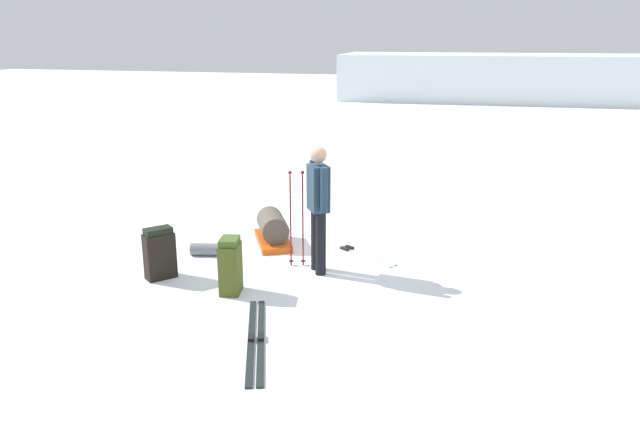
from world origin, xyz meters
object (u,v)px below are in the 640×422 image
object	(u,v)px
skier_standing	(318,203)
backpack_bright	(230,266)
ski_pair_far	(347,249)
sleeping_mat_rolled	(210,249)
backpack_large_dark	(160,254)
ski_poles_planted_near	(297,214)
gear_sled	(273,229)
ski_pair_near	(256,339)

from	to	relation	value
skier_standing	backpack_bright	world-z (taller)	skier_standing
ski_pair_far	backpack_bright	distance (m)	2.16
backpack_bright	sleeping_mat_rolled	xyz separation A→B (m)	(-0.81, 1.13, -0.25)
backpack_large_dark	backpack_bright	xyz separation A→B (m)	(1.07, -0.19, 0.01)
ski_poles_planted_near	gear_sled	bearing A→B (deg)	128.98
backpack_bright	sleeping_mat_rolled	world-z (taller)	backpack_bright
skier_standing	sleeping_mat_rolled	bearing A→B (deg)	173.62
ski_pair_near	gear_sled	xyz separation A→B (m)	(-0.86, 2.94, 0.21)
backpack_large_dark	ski_poles_planted_near	distance (m)	1.86
ski_pair_far	ski_poles_planted_near	bearing A→B (deg)	-123.98
ski_pair_near	ski_poles_planted_near	bearing A→B (deg)	96.00
backpack_large_dark	skier_standing	bearing A→B (deg)	21.60
backpack_bright	backpack_large_dark	bearing A→B (deg)	170.00
ski_pair_far	ski_poles_planted_near	size ratio (longest dim) A/B	1.21
ski_pair_far	skier_standing	bearing A→B (deg)	-101.19
backpack_large_dark	ski_poles_planted_near	bearing A→B (deg)	29.83
backpack_bright	ski_poles_planted_near	size ratio (longest dim) A/B	0.53
ski_poles_planted_near	sleeping_mat_rolled	xyz separation A→B (m)	(-1.32, 0.04, -0.65)
backpack_large_dark	sleeping_mat_rolled	world-z (taller)	backpack_large_dark
ski_pair_near	backpack_large_dark	distance (m)	2.22
ski_pair_far	sleeping_mat_rolled	size ratio (longest dim) A/B	2.94
skier_standing	sleeping_mat_rolled	world-z (taller)	skier_standing
backpack_large_dark	backpack_bright	bearing A→B (deg)	-10.00
sleeping_mat_rolled	ski_pair_far	bearing A→B (deg)	21.74
skier_standing	ski_pair_near	xyz separation A→B (m)	(-0.12, -2.02, -0.94)
ski_pair_near	ski_poles_planted_near	xyz separation A→B (m)	(-0.23, 2.16, 0.73)
ski_poles_planted_near	sleeping_mat_rolled	size ratio (longest dim) A/B	2.42
skier_standing	backpack_large_dark	world-z (taller)	skier_standing
ski_pair_near	ski_poles_planted_near	size ratio (longest dim) A/B	1.35
ski_pair_far	ski_poles_planted_near	distance (m)	1.19
ski_pair_near	backpack_bright	xyz separation A→B (m)	(-0.74, 1.07, 0.33)
ski_pair_far	ski_pair_near	bearing A→B (deg)	-95.78
skier_standing	backpack_bright	size ratio (longest dim) A/B	2.42
skier_standing	gear_sled	bearing A→B (deg)	136.53
ski_poles_planted_near	sleeping_mat_rolled	bearing A→B (deg)	178.16
backpack_bright	gear_sled	distance (m)	1.88
gear_sled	sleeping_mat_rolled	size ratio (longest dim) A/B	2.03
backpack_large_dark	gear_sled	xyz separation A→B (m)	(0.95, 1.68, -0.11)
ski_poles_planted_near	sleeping_mat_rolled	world-z (taller)	ski_poles_planted_near
skier_standing	backpack_bright	bearing A→B (deg)	-131.92
backpack_bright	ski_pair_far	bearing A→B (deg)	61.08
skier_standing	ski_pair_near	distance (m)	2.23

